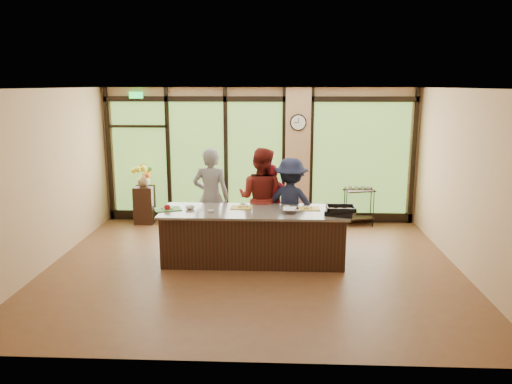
# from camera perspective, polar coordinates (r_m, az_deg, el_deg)

# --- Properties ---
(floor) EXTENTS (7.00, 7.00, 0.00)m
(floor) POSITION_cam_1_polar(r_m,az_deg,el_deg) (8.64, -0.40, -8.55)
(floor) COLOR brown
(floor) RESTS_ON ground
(ceiling) EXTENTS (7.00, 7.00, 0.00)m
(ceiling) POSITION_cam_1_polar(r_m,az_deg,el_deg) (8.08, -0.43, 11.77)
(ceiling) COLOR white
(ceiling) RESTS_ON back_wall
(back_wall) EXTENTS (7.00, 0.00, 7.00)m
(back_wall) POSITION_cam_1_polar(r_m,az_deg,el_deg) (11.19, 0.39, 4.18)
(back_wall) COLOR tan
(back_wall) RESTS_ON floor
(left_wall) EXTENTS (0.00, 6.00, 6.00)m
(left_wall) POSITION_cam_1_polar(r_m,az_deg,el_deg) (9.11, -22.99, 1.36)
(left_wall) COLOR tan
(left_wall) RESTS_ON floor
(right_wall) EXTENTS (0.00, 6.00, 6.00)m
(right_wall) POSITION_cam_1_polar(r_m,az_deg,el_deg) (8.77, 23.06, 0.97)
(right_wall) COLOR tan
(right_wall) RESTS_ON floor
(window_wall) EXTENTS (6.90, 0.12, 3.00)m
(window_wall) POSITION_cam_1_polar(r_m,az_deg,el_deg) (11.15, 1.22, 3.60)
(window_wall) COLOR tan
(window_wall) RESTS_ON floor
(island_base) EXTENTS (3.10, 1.00, 0.88)m
(island_base) POSITION_cam_1_polar(r_m,az_deg,el_deg) (8.78, -0.30, -5.17)
(island_base) COLOR black
(island_base) RESTS_ON floor
(countertop) EXTENTS (3.20, 1.10, 0.04)m
(countertop) POSITION_cam_1_polar(r_m,az_deg,el_deg) (8.65, -0.30, -2.26)
(countertop) COLOR #6F665C
(countertop) RESTS_ON island_base
(wall_clock) EXTENTS (0.36, 0.04, 0.36)m
(wall_clock) POSITION_cam_1_polar(r_m,az_deg,el_deg) (10.97, 4.85, 7.92)
(wall_clock) COLOR black
(wall_clock) RESTS_ON window_wall
(cook_left) EXTENTS (0.70, 0.46, 1.90)m
(cook_left) POSITION_cam_1_polar(r_m,az_deg,el_deg) (9.56, -5.16, -0.60)
(cook_left) COLOR slate
(cook_left) RESTS_ON floor
(cook_midleft) EXTENTS (1.12, 1.00, 1.92)m
(cook_midleft) POSITION_cam_1_polar(r_m,az_deg,el_deg) (9.38, 0.59, -0.73)
(cook_midleft) COLOR maroon
(cook_midleft) RESTS_ON floor
(cook_midright) EXTENTS (1.01, 0.60, 1.60)m
(cook_midright) POSITION_cam_1_polar(r_m,az_deg,el_deg) (9.43, 1.88, -1.66)
(cook_midright) COLOR #A51920
(cook_midright) RESTS_ON floor
(cook_right) EXTENTS (1.25, 0.91, 1.74)m
(cook_right) POSITION_cam_1_polar(r_m,az_deg,el_deg) (9.31, 3.99, -1.44)
(cook_right) COLOR #181C35
(cook_right) RESTS_ON floor
(roasting_pan) EXTENTS (0.56, 0.50, 0.08)m
(roasting_pan) POSITION_cam_1_polar(r_m,az_deg,el_deg) (8.47, 9.65, -2.33)
(roasting_pan) COLOR black
(roasting_pan) RESTS_ON countertop
(mixing_bowl) EXTENTS (0.32, 0.32, 0.07)m
(mixing_bowl) POSITION_cam_1_polar(r_m,az_deg,el_deg) (8.53, 4.01, -2.12)
(mixing_bowl) COLOR silver
(mixing_bowl) RESTS_ON countertop
(cutting_board_left) EXTENTS (0.54, 0.48, 0.01)m
(cutting_board_left) POSITION_cam_1_polar(r_m,az_deg,el_deg) (8.85, -10.05, -1.94)
(cutting_board_left) COLOR #3B8530
(cutting_board_left) RESTS_ON countertop
(cutting_board_center) EXTENTS (0.40, 0.31, 0.01)m
(cutting_board_center) POSITION_cam_1_polar(r_m,az_deg,el_deg) (8.85, -1.65, -1.77)
(cutting_board_center) COLOR gold
(cutting_board_center) RESTS_ON countertop
(cutting_board_right) EXTENTS (0.39, 0.30, 0.01)m
(cutting_board_right) POSITION_cam_1_polar(r_m,az_deg,el_deg) (8.81, 6.03, -1.90)
(cutting_board_right) COLOR gold
(cutting_board_right) RESTS_ON countertop
(prep_bowl_near) EXTENTS (0.18, 0.18, 0.05)m
(prep_bowl_near) POSITION_cam_1_polar(r_m,az_deg,el_deg) (8.82, -7.55, -1.78)
(prep_bowl_near) COLOR silver
(prep_bowl_near) RESTS_ON countertop
(prep_bowl_mid) EXTENTS (0.15, 0.15, 0.04)m
(prep_bowl_mid) POSITION_cam_1_polar(r_m,az_deg,el_deg) (8.57, -5.17, -2.18)
(prep_bowl_mid) COLOR silver
(prep_bowl_mid) RESTS_ON countertop
(prep_bowl_far) EXTENTS (0.14, 0.14, 0.03)m
(prep_bowl_far) POSITION_cam_1_polar(r_m,az_deg,el_deg) (8.86, 3.55, -1.71)
(prep_bowl_far) COLOR silver
(prep_bowl_far) RESTS_ON countertop
(red_ramekin) EXTENTS (0.14, 0.14, 0.09)m
(red_ramekin) POSITION_cam_1_polar(r_m,az_deg,el_deg) (8.81, -10.11, -1.77)
(red_ramekin) COLOR red
(red_ramekin) RESTS_ON countertop
(flower_stand) EXTENTS (0.43, 0.43, 0.84)m
(flower_stand) POSITION_cam_1_polar(r_m,az_deg,el_deg) (11.45, -12.62, -1.44)
(flower_stand) COLOR black
(flower_stand) RESTS_ON floor
(flower_vase) EXTENTS (0.35, 0.35, 0.30)m
(flower_vase) POSITION_cam_1_polar(r_m,az_deg,el_deg) (11.33, -12.75, 1.36)
(flower_vase) COLOR olive
(flower_vase) RESTS_ON flower_stand
(bar_cart) EXTENTS (0.71, 0.52, 0.88)m
(bar_cart) POSITION_cam_1_polar(r_m,az_deg,el_deg) (11.25, 11.68, -1.07)
(bar_cart) COLOR black
(bar_cart) RESTS_ON floor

